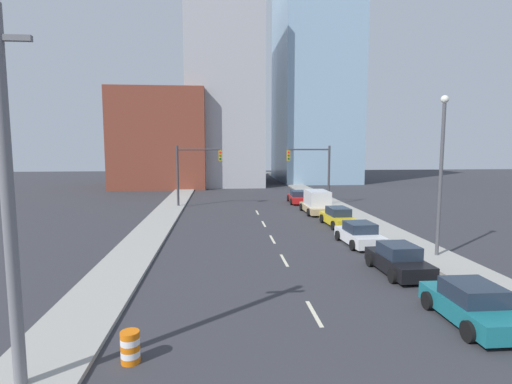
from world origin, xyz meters
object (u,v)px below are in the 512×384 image
Objects in this scene: sedan_yellow at (338,217)px; sedan_black at (398,260)px; utility_pole_left_near at (8,202)px; street_lamp at (441,166)px; traffic_signal_right at (317,167)px; sedan_teal at (472,305)px; traffic_signal_left at (190,167)px; box_truck_tan at (317,203)px; sedan_white at (360,235)px; sedan_red at (298,197)px; traffic_barrel at (130,347)px.

sedan_black is at bearing -94.87° from sedan_yellow.
utility_pole_left_near reaches higher than street_lamp.
sedan_yellow is at bearing -94.90° from traffic_signal_right.
utility_pole_left_near is 16.93m from sedan_black.
utility_pole_left_near reaches higher than sedan_yellow.
sedan_teal is 17.72m from sedan_yellow.
traffic_signal_left reaches higher than box_truck_tan.
sedan_white is 19.35m from sedan_red.
traffic_signal_right is 1.32× the size of sedan_red.
street_lamp is at bearing -53.44° from traffic_signal_left.
traffic_barrel is 0.18× the size of box_truck_tan.
traffic_signal_left is 0.70× the size of street_lamp.
box_truck_tan is at bearing 86.55° from sedan_white.
box_truck_tan is (12.20, -5.17, -3.14)m from traffic_signal_left.
box_truck_tan is (-0.25, 6.09, 0.35)m from sedan_yellow.
box_truck_tan is (0.14, 23.81, 0.36)m from sedan_teal.
utility_pole_left_near is 5.28m from traffic_barrel.
utility_pole_left_near reaches higher than traffic_signal_right.
sedan_white is at bearing 48.62° from traffic_barrel.
traffic_signal_right is at bearing 82.73° from sedan_yellow.
sedan_teal is 5.69m from sedan_black.
traffic_barrel is (2.54, 1.14, -4.49)m from utility_pole_left_near.
sedan_white is 12.22m from box_truck_tan.
utility_pole_left_near is 20.60m from sedan_white.
utility_pole_left_near is at bearing -118.77° from box_truck_tan.
street_lamp is at bearing 32.09° from utility_pole_left_near.
box_truck_tan is (14.32, 26.55, -3.93)m from utility_pole_left_near.
sedan_white is (-1.38, -17.39, -3.51)m from traffic_signal_right.
street_lamp is at bearing -47.83° from sedan_white.
traffic_signal_right reaches higher than box_truck_tan.
street_lamp reaches higher than traffic_barrel.
box_truck_tan is (0.16, 12.21, 0.37)m from sedan_white.
sedan_yellow is at bearing -42.12° from traffic_signal_left.
traffic_barrel is at bearing 24.25° from utility_pole_left_near.
utility_pole_left_near is at bearing -137.36° from sedan_white.
street_lamp is 2.12× the size of sedan_black.
traffic_signal_right is 11.83m from sedan_yellow.
street_lamp is (17.51, 10.98, 0.27)m from utility_pole_left_near.
traffic_signal_left is 13.42m from traffic_signal_right.
traffic_signal_right is at bearing 87.80° from sedan_teal.
traffic_signal_right reaches higher than traffic_barrel.
sedan_teal is 0.87× the size of sedan_red.
traffic_signal_right is 1.45× the size of sedan_white.
traffic_signal_left is at bearing 113.08° from sedan_teal.
sedan_black is 25.26m from sedan_red.
sedan_red is at bearing 67.50° from utility_pole_left_near.
sedan_black is 0.82× the size of box_truck_tan.
utility_pole_left_near is 2.28× the size of sedan_teal.
sedan_white is at bearing -91.17° from box_truck_tan.
sedan_white reaches higher than traffic_barrel.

